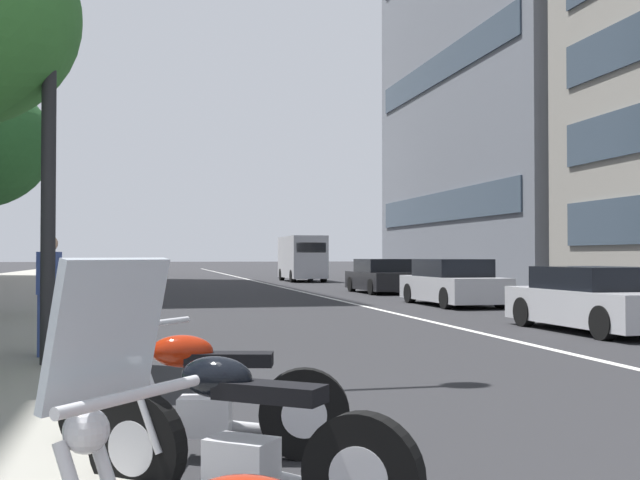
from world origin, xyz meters
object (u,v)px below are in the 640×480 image
(car_lead_in_lane, at_px, (382,277))
(pedestrian_on_plaza, at_px, (49,295))
(car_mid_block_traffic, at_px, (453,283))
(motorcycle_nearest_camera, at_px, (202,401))
(delivery_van_ahead, at_px, (302,257))
(motorcycle_under_tarp, at_px, (239,443))
(car_following_behind, at_px, (597,301))

(car_lead_in_lane, xyz_separation_m, pedestrian_on_plaza, (-18.79, 10.57, 0.32))
(car_mid_block_traffic, relative_size, pedestrian_on_plaza, 2.75)
(motorcycle_nearest_camera, height_order, car_mid_block_traffic, car_mid_block_traffic)
(delivery_van_ahead, bearing_deg, pedestrian_on_plaza, 163.28)
(motorcycle_under_tarp, distance_m, car_following_behind, 12.35)
(motorcycle_nearest_camera, bearing_deg, delivery_van_ahead, -89.33)
(car_lead_in_lane, bearing_deg, motorcycle_under_tarp, 159.93)
(motorcycle_nearest_camera, xyz_separation_m, car_mid_block_traffic, (16.13, -8.67, 0.24))
(motorcycle_nearest_camera, bearing_deg, car_following_behind, -123.26)
(motorcycle_nearest_camera, xyz_separation_m, pedestrian_on_plaza, (5.22, 1.69, 0.54))
(motorcycle_under_tarp, xyz_separation_m, motorcycle_nearest_camera, (1.34, 0.11, -0.00))
(car_following_behind, xyz_separation_m, pedestrian_on_plaza, (-2.68, 9.99, 0.35))
(motorcycle_under_tarp, relative_size, motorcycle_nearest_camera, 0.84)
(motorcycle_nearest_camera, bearing_deg, pedestrian_on_plaza, -58.94)
(car_following_behind, bearing_deg, pedestrian_on_plaza, 103.37)
(motorcycle_under_tarp, distance_m, car_mid_block_traffic, 19.45)
(car_lead_in_lane, bearing_deg, car_following_behind, 176.94)
(pedestrian_on_plaza, bearing_deg, car_following_behind, -160.44)
(car_lead_in_lane, relative_size, delivery_van_ahead, 0.81)
(motorcycle_under_tarp, bearing_deg, car_following_behind, -93.81)
(car_following_behind, distance_m, delivery_van_ahead, 30.80)
(car_following_behind, xyz_separation_m, delivery_van_ahead, (30.79, -0.25, 0.79))
(car_mid_block_traffic, bearing_deg, car_following_behind, 176.51)
(motorcycle_nearest_camera, bearing_deg, motorcycle_under_tarp, 107.97)
(car_lead_in_lane, distance_m, delivery_van_ahead, 14.70)
(motorcycle_under_tarp, height_order, car_following_behind, car_following_behind)
(motorcycle_nearest_camera, distance_m, pedestrian_on_plaza, 5.52)
(motorcycle_under_tarp, bearing_deg, delivery_van_ahead, -64.19)
(motorcycle_nearest_camera, relative_size, car_following_behind, 0.49)
(car_following_behind, bearing_deg, motorcycle_nearest_camera, 131.95)
(delivery_van_ahead, relative_size, pedestrian_on_plaza, 3.32)
(car_lead_in_lane, relative_size, pedestrian_on_plaza, 2.68)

